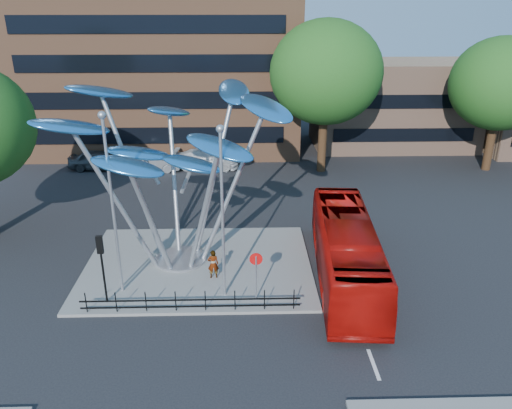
{
  "coord_description": "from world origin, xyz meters",
  "views": [
    {
      "loc": [
        1.42,
        -17.6,
        13.28
      ],
      "look_at": [
        2.04,
        4.0,
        4.4
      ],
      "focal_mm": 35.0,
      "sensor_mm": 36.0,
      "label": 1
    }
  ],
  "objects_px": {
    "tree_far": "(501,84)",
    "pedestrian": "(213,264)",
    "leaf_sculpture": "(172,139)",
    "street_lamp_left": "(111,191)",
    "parked_car_mid": "(151,162)",
    "street_lamp_right": "(222,199)",
    "red_bus": "(346,250)",
    "tree_right": "(326,73)",
    "no_entry_sign_island": "(256,268)",
    "parked_car_right": "(206,159)",
    "parked_car_left": "(98,160)",
    "traffic_light_island": "(101,255)"
  },
  "relations": [
    {
      "from": "tree_far",
      "to": "pedestrian",
      "type": "xyz_separation_m",
      "value": [
        -22.11,
        -17.4,
        -6.19
      ]
    },
    {
      "from": "leaf_sculpture",
      "to": "street_lamp_left",
      "type": "distance_m",
      "value": 4.28
    },
    {
      "from": "leaf_sculpture",
      "to": "parked_car_mid",
      "type": "distance_m",
      "value": 17.29
    },
    {
      "from": "street_lamp_right",
      "to": "red_bus",
      "type": "height_order",
      "value": "street_lamp_right"
    },
    {
      "from": "pedestrian",
      "to": "street_lamp_right",
      "type": "bearing_deg",
      "value": 105.66
    },
    {
      "from": "parked_car_mid",
      "to": "street_lamp_left",
      "type": "bearing_deg",
      "value": -179.73
    },
    {
      "from": "street_lamp_left",
      "to": "red_bus",
      "type": "bearing_deg",
      "value": 5.63
    },
    {
      "from": "leaf_sculpture",
      "to": "tree_right",
      "type": "bearing_deg",
      "value": 56.69
    },
    {
      "from": "leaf_sculpture",
      "to": "no_entry_sign_island",
      "type": "distance_m",
      "value": 7.71
    },
    {
      "from": "red_bus",
      "to": "pedestrian",
      "type": "height_order",
      "value": "red_bus"
    },
    {
      "from": "tree_far",
      "to": "parked_car_right",
      "type": "height_order",
      "value": "tree_far"
    },
    {
      "from": "parked_car_mid",
      "to": "parked_car_left",
      "type": "bearing_deg",
      "value": 77.19
    },
    {
      "from": "traffic_light_island",
      "to": "no_entry_sign_island",
      "type": "height_order",
      "value": "traffic_light_island"
    },
    {
      "from": "tree_right",
      "to": "no_entry_sign_island",
      "type": "height_order",
      "value": "tree_right"
    },
    {
      "from": "parked_car_right",
      "to": "tree_far",
      "type": "bearing_deg",
      "value": -88.26
    },
    {
      "from": "red_bus",
      "to": "tree_right",
      "type": "bearing_deg",
      "value": 89.85
    },
    {
      "from": "tree_right",
      "to": "parked_car_mid",
      "type": "distance_m",
      "value": 15.95
    },
    {
      "from": "tree_far",
      "to": "traffic_light_island",
      "type": "distance_m",
      "value": 33.61
    },
    {
      "from": "tree_far",
      "to": "pedestrian",
      "type": "distance_m",
      "value": 28.81
    },
    {
      "from": "street_lamp_right",
      "to": "parked_car_mid",
      "type": "relative_size",
      "value": 1.75
    },
    {
      "from": "red_bus",
      "to": "parked_car_mid",
      "type": "xyz_separation_m",
      "value": [
        -12.8,
        17.74,
        -0.82
      ]
    },
    {
      "from": "street_lamp_left",
      "to": "pedestrian",
      "type": "bearing_deg",
      "value": 14.08
    },
    {
      "from": "street_lamp_left",
      "to": "parked_car_left",
      "type": "height_order",
      "value": "street_lamp_left"
    },
    {
      "from": "tree_right",
      "to": "traffic_light_island",
      "type": "bearing_deg",
      "value": -123.69
    },
    {
      "from": "leaf_sculpture",
      "to": "street_lamp_right",
      "type": "xyz_separation_m",
      "value": [
        2.57,
        -3.68,
        -1.78
      ]
    },
    {
      "from": "traffic_light_island",
      "to": "parked_car_mid",
      "type": "height_order",
      "value": "traffic_light_island"
    },
    {
      "from": "street_lamp_right",
      "to": "red_bus",
      "type": "xyz_separation_m",
      "value": [
        6.1,
        1.59,
        -3.49
      ]
    },
    {
      "from": "street_lamp_right",
      "to": "tree_far",
      "type": "bearing_deg",
      "value": 41.47
    },
    {
      "from": "tree_right",
      "to": "red_bus",
      "type": "height_order",
      "value": "tree_right"
    },
    {
      "from": "street_lamp_left",
      "to": "red_bus",
      "type": "height_order",
      "value": "street_lamp_left"
    },
    {
      "from": "street_lamp_right",
      "to": "parked_car_left",
      "type": "distance_m",
      "value": 23.28
    },
    {
      "from": "no_entry_sign_island",
      "to": "parked_car_mid",
      "type": "xyz_separation_m",
      "value": [
        -8.2,
        19.81,
        -1.03
      ]
    },
    {
      "from": "street_lamp_right",
      "to": "parked_car_right",
      "type": "height_order",
      "value": "street_lamp_right"
    },
    {
      "from": "tree_right",
      "to": "red_bus",
      "type": "distance_m",
      "value": 18.61
    },
    {
      "from": "tree_far",
      "to": "no_entry_sign_island",
      "type": "xyz_separation_m",
      "value": [
        -20.0,
        -19.48,
        -5.29
      ]
    },
    {
      "from": "tree_far",
      "to": "parked_car_right",
      "type": "bearing_deg",
      "value": 177.58
    },
    {
      "from": "tree_right",
      "to": "pedestrian",
      "type": "xyz_separation_m",
      "value": [
        -8.11,
        -17.4,
        -7.12
      ]
    },
    {
      "from": "pedestrian",
      "to": "parked_car_mid",
      "type": "relative_size",
      "value": 0.32
    },
    {
      "from": "street_lamp_left",
      "to": "parked_car_right",
      "type": "xyz_separation_m",
      "value": [
        2.85,
        19.5,
        -4.56
      ]
    },
    {
      "from": "parked_car_right",
      "to": "street_lamp_left",
      "type": "bearing_deg",
      "value": 175.83
    },
    {
      "from": "leaf_sculpture",
      "to": "red_bus",
      "type": "distance_m",
      "value": 10.36
    },
    {
      "from": "traffic_light_island",
      "to": "red_bus",
      "type": "bearing_deg",
      "value": 10.23
    },
    {
      "from": "tree_right",
      "to": "traffic_light_island",
      "type": "distance_m",
      "value": 24.06
    },
    {
      "from": "tree_far",
      "to": "street_lamp_left",
      "type": "distance_m",
      "value": 32.37
    },
    {
      "from": "parked_car_left",
      "to": "parked_car_mid",
      "type": "xyz_separation_m",
      "value": [
        4.5,
        -0.62,
        -0.04
      ]
    },
    {
      "from": "no_entry_sign_island",
      "to": "red_bus",
      "type": "relative_size",
      "value": 0.21
    },
    {
      "from": "tree_far",
      "to": "parked_car_mid",
      "type": "distance_m",
      "value": 28.91
    },
    {
      "from": "street_lamp_right",
      "to": "pedestrian",
      "type": "bearing_deg",
      "value": 110.96
    },
    {
      "from": "parked_car_left",
      "to": "parked_car_right",
      "type": "bearing_deg",
      "value": -87.52
    },
    {
      "from": "leaf_sculpture",
      "to": "pedestrian",
      "type": "height_order",
      "value": "leaf_sculpture"
    }
  ]
}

